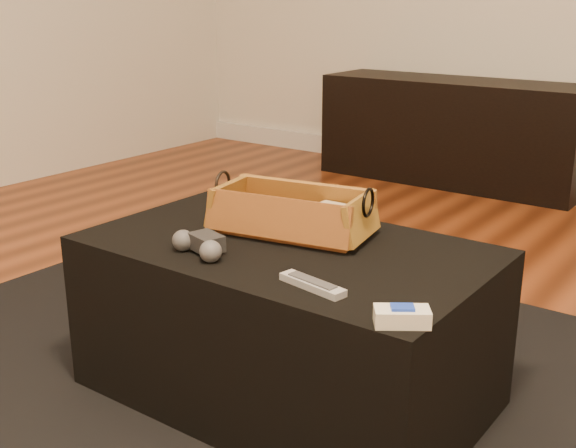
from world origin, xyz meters
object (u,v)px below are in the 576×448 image
Objects in this scene: media_cabinet at (452,131)px; ottoman at (286,320)px; tv_remote at (282,224)px; silver_remote at (312,284)px; cream_gadget at (402,316)px; game_controller at (200,244)px; wicker_basket at (292,215)px.

ottoman is at bearing -75.55° from media_cabinet.
silver_remote is at bearing -59.74° from tv_remote.
cream_gadget reaches higher than silver_remote.
media_cabinet is 12.73× the size of cream_gadget.
game_controller is (-0.12, -0.19, 0.24)m from ottoman.
media_cabinet reaches higher than cream_gadget.
wicker_basket is 3.85× the size of cream_gadget.
cream_gadget reaches higher than ottoman.
media_cabinet is 2.68m from game_controller.
media_cabinet is 3.30× the size of wicker_basket.
wicker_basket reaches higher than ottoman.
media_cabinet is 2.45m from tv_remote.
cream_gadget is at bearing -28.63° from ottoman.
media_cabinet is at bearing 104.04° from wicker_basket.
media_cabinet is at bearing 101.04° from game_controller.
tv_remote is (-0.06, 0.06, 0.24)m from ottoman.
game_controller is at bearing -78.96° from media_cabinet.
media_cabinet is 2.52m from ottoman.
media_cabinet is 8.80× the size of game_controller.
media_cabinet is at bearing 104.45° from ottoman.
tv_remote is 0.59m from cream_gadget.
tv_remote reaches higher than ottoman.
ottoman is at bearing 58.05° from game_controller.
ottoman is 0.56m from cream_gadget.
media_cabinet is 8.69× the size of silver_remote.
game_controller is at bearing 174.02° from cream_gadget.
wicker_basket reaches higher than tv_remote.
tv_remote is at bearing -132.84° from wicker_basket.
media_cabinet is at bearing 107.73° from silver_remote.
wicker_basket is 0.27m from game_controller.
tv_remote is 0.37m from silver_remote.
cream_gadget is (0.49, -0.32, -0.03)m from wicker_basket.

